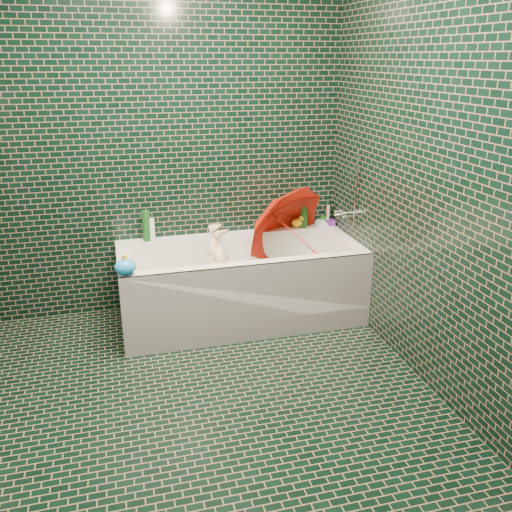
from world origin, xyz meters
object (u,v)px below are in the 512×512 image
object	(u,v)px
child	(222,283)
umbrella	(295,234)
bath_toy	(125,267)
rubber_duck	(298,222)
bathtub	(241,292)

from	to	relation	value
child	umbrella	distance (m)	0.65
bath_toy	child	bearing A→B (deg)	13.17
umbrella	rubber_duck	size ratio (longest dim) A/B	5.36
umbrella	bath_toy	size ratio (longest dim) A/B	4.37
rubber_duck	bath_toy	size ratio (longest dim) A/B	0.81
child	umbrella	bearing A→B (deg)	99.75
rubber_duck	bath_toy	bearing A→B (deg)	-137.53
rubber_duck	umbrella	bearing A→B (deg)	-97.75
child	rubber_duck	world-z (taller)	rubber_duck
bath_toy	umbrella	bearing A→B (deg)	8.21
bathtub	child	bearing A→B (deg)	-167.71
bathtub	child	size ratio (longest dim) A/B	2.08
bathtub	child	xyz separation A→B (m)	(-0.14, -0.03, 0.10)
child	bath_toy	distance (m)	0.77
child	bath_toy	xyz separation A→B (m)	(-0.66, -0.28, 0.30)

